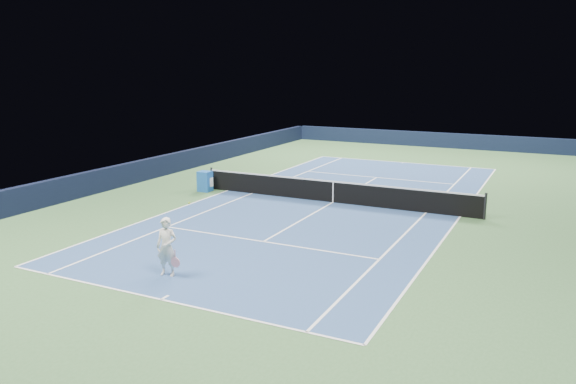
% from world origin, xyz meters
% --- Properties ---
extents(ground, '(40.00, 40.00, 0.00)m').
position_xyz_m(ground, '(0.00, 0.00, 0.00)').
color(ground, '#365C32').
rests_on(ground, ground).
extents(wall_far, '(22.00, 0.35, 1.10)m').
position_xyz_m(wall_far, '(0.00, 19.82, 0.55)').
color(wall_far, '#111933').
rests_on(wall_far, ground).
extents(wall_left, '(0.35, 40.00, 1.10)m').
position_xyz_m(wall_left, '(-10.82, 0.00, 0.55)').
color(wall_left, black).
rests_on(wall_left, ground).
extents(court_surface, '(10.97, 23.77, 0.01)m').
position_xyz_m(court_surface, '(0.00, 0.00, 0.00)').
color(court_surface, navy).
rests_on(court_surface, ground).
extents(baseline_far, '(10.97, 0.08, 0.00)m').
position_xyz_m(baseline_far, '(0.00, 11.88, 0.01)').
color(baseline_far, white).
rests_on(baseline_far, ground).
extents(baseline_near, '(10.97, 0.08, 0.00)m').
position_xyz_m(baseline_near, '(0.00, -11.88, 0.01)').
color(baseline_near, white).
rests_on(baseline_near, ground).
extents(sideline_doubles_right, '(0.08, 23.77, 0.00)m').
position_xyz_m(sideline_doubles_right, '(5.49, 0.00, 0.01)').
color(sideline_doubles_right, white).
rests_on(sideline_doubles_right, ground).
extents(sideline_doubles_left, '(0.08, 23.77, 0.00)m').
position_xyz_m(sideline_doubles_left, '(-5.49, 0.00, 0.01)').
color(sideline_doubles_left, white).
rests_on(sideline_doubles_left, ground).
extents(sideline_singles_right, '(0.08, 23.77, 0.00)m').
position_xyz_m(sideline_singles_right, '(4.12, 0.00, 0.01)').
color(sideline_singles_right, white).
rests_on(sideline_singles_right, ground).
extents(sideline_singles_left, '(0.08, 23.77, 0.00)m').
position_xyz_m(sideline_singles_left, '(-4.12, 0.00, 0.01)').
color(sideline_singles_left, white).
rests_on(sideline_singles_left, ground).
extents(service_line_far, '(8.23, 0.08, 0.00)m').
position_xyz_m(service_line_far, '(0.00, 6.40, 0.01)').
color(service_line_far, white).
rests_on(service_line_far, ground).
extents(service_line_near, '(8.23, 0.08, 0.00)m').
position_xyz_m(service_line_near, '(0.00, -6.40, 0.01)').
color(service_line_near, white).
rests_on(service_line_near, ground).
extents(center_service_line, '(0.08, 12.80, 0.00)m').
position_xyz_m(center_service_line, '(0.00, 0.00, 0.01)').
color(center_service_line, white).
rests_on(center_service_line, ground).
extents(center_mark_far, '(0.08, 0.30, 0.00)m').
position_xyz_m(center_mark_far, '(0.00, 11.73, 0.01)').
color(center_mark_far, white).
rests_on(center_mark_far, ground).
extents(center_mark_near, '(0.08, 0.30, 0.00)m').
position_xyz_m(center_mark_near, '(0.00, -11.73, 0.01)').
color(center_mark_near, white).
rests_on(center_mark_near, ground).
extents(tennis_net, '(12.90, 0.10, 1.07)m').
position_xyz_m(tennis_net, '(0.00, 0.00, 0.50)').
color(tennis_net, black).
rests_on(tennis_net, ground).
extents(sponsor_cube, '(0.64, 0.56, 0.97)m').
position_xyz_m(sponsor_cube, '(-6.40, -0.57, 0.49)').
color(sponsor_cube, blue).
rests_on(sponsor_cube, ground).
extents(tennis_player, '(0.82, 1.29, 1.96)m').
position_xyz_m(tennis_player, '(-0.93, -10.40, 0.86)').
color(tennis_player, white).
rests_on(tennis_player, ground).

